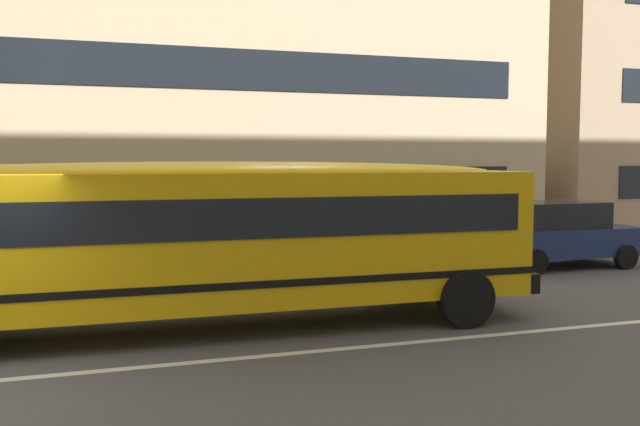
# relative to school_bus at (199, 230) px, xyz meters

# --- Properties ---
(sidewalk_far) EXTENTS (120.00, 3.00, 0.01)m
(sidewalk_far) POSITION_rel_school_bus_xyz_m (-3.19, 6.20, -1.58)
(sidewalk_far) COLOR gray
(sidewalk_far) RESTS_ON ground_plane
(school_bus) EXTENTS (11.95, 2.92, 2.66)m
(school_bus) POSITION_rel_school_bus_xyz_m (0.00, 0.00, 0.00)
(school_bus) COLOR yellow
(school_bus) RESTS_ON ground_plane
(parked_car_dark_blue_by_entrance) EXTENTS (3.90, 1.88, 1.64)m
(parked_car_dark_blue_by_entrance) POSITION_rel_school_bus_xyz_m (9.45, 3.55, -0.74)
(parked_car_dark_blue_by_entrance) COLOR navy
(parked_car_dark_blue_by_entrance) RESTS_ON ground_plane
(apartment_block_far_centre) EXTENTS (18.13, 11.88, 13.30)m
(apartment_block_far_centre) POSITION_rel_school_bus_xyz_m (3.02, 13.61, 5.07)
(apartment_block_far_centre) COLOR #C6B28E
(apartment_block_far_centre) RESTS_ON ground_plane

